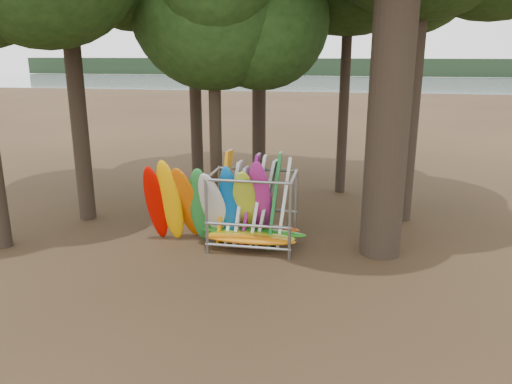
# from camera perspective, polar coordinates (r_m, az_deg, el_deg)

# --- Properties ---
(ground) EXTENTS (120.00, 120.00, 0.00)m
(ground) POSITION_cam_1_polar(r_m,az_deg,el_deg) (14.94, -2.43, -6.65)
(ground) COLOR #47331E
(ground) RESTS_ON ground
(lake) EXTENTS (160.00, 160.00, 0.00)m
(lake) POSITION_cam_1_polar(r_m,az_deg,el_deg) (73.73, 8.18, 11.23)
(lake) COLOR gray
(lake) RESTS_ON ground
(far_shore) EXTENTS (160.00, 4.00, 4.00)m
(far_shore) POSITION_cam_1_polar(r_m,az_deg,el_deg) (123.54, 9.31, 13.91)
(far_shore) COLOR black
(far_shore) RESTS_ON ground
(oak_5) EXTENTS (6.16, 6.16, 9.79)m
(oak_5) POSITION_cam_1_polar(r_m,az_deg,el_deg) (16.93, -4.97, 20.46)
(oak_5) COLOR black
(oak_5) RESTS_ON ground
(kayak_row) EXTENTS (3.85, 2.05, 2.96)m
(kayak_row) POSITION_cam_1_polar(r_m,az_deg,el_deg) (14.97, -5.29, -1.43)
(kayak_row) COLOR #C00700
(kayak_row) RESTS_ON ground
(storage_rack) EXTENTS (3.21, 1.55, 2.92)m
(storage_rack) POSITION_cam_1_polar(r_m,az_deg,el_deg) (14.81, -0.37, -2.42)
(storage_rack) COLOR gray
(storage_rack) RESTS_ON ground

